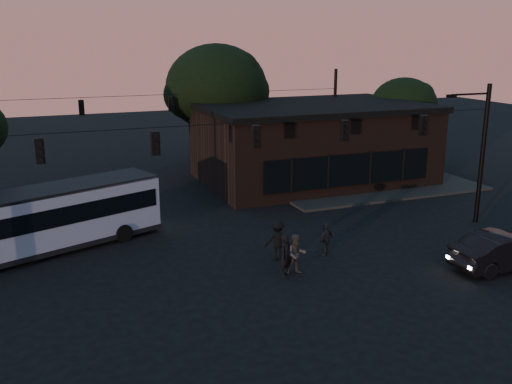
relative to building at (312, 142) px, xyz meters
name	(u,v)px	position (x,y,z in m)	size (l,w,h in m)	color
ground	(293,287)	(-9.00, -15.97, -2.71)	(120.00, 120.00, 0.00)	black
sidewalk_far_right	(362,181)	(3.00, -1.97, -2.63)	(14.00, 10.00, 0.15)	black
building	(312,142)	(0.00, 0.00, 0.00)	(15.40, 10.41, 5.40)	black
tree_behind	(217,88)	(-5.00, 6.03, 3.48)	(7.60, 7.60, 9.43)	black
tree_right	(404,106)	(9.00, 2.03, 1.93)	(5.20, 5.20, 6.86)	black
signal_rig_near	(256,161)	(-9.00, -11.97, 1.74)	(26.24, 0.30, 7.50)	black
signal_rig_far	(172,120)	(-9.00, 4.03, 1.50)	(26.24, 0.30, 7.50)	black
bus	(48,217)	(-17.89, -8.01, -1.00)	(10.99, 6.16, 3.04)	#8990AF
car	(505,251)	(0.44, -17.57, -1.89)	(1.72, 4.95, 1.63)	black
pedestrian_a	(286,255)	(-8.75, -14.75, -1.80)	(0.66, 0.44, 1.82)	black
pedestrian_b	(296,254)	(-8.26, -14.75, -1.83)	(0.86, 0.67, 1.76)	#353030
pedestrian_c	(326,240)	(-6.06, -13.36, -1.93)	(0.92, 0.38, 1.56)	black
pedestrian_d	(277,240)	(-8.35, -12.97, -1.78)	(1.20, 0.69, 1.85)	black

